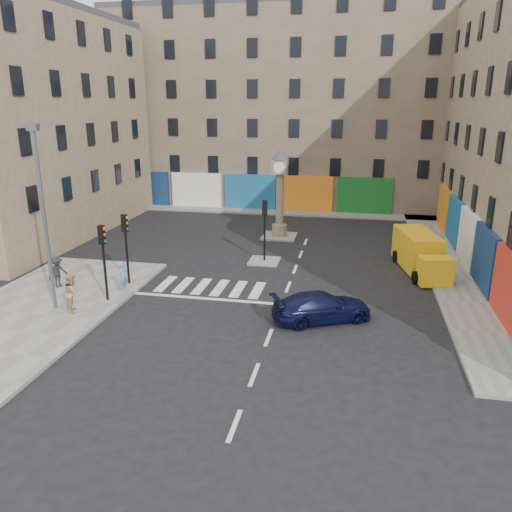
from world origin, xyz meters
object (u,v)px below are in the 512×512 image
(traffic_light_left_near, at_px, (103,251))
(pedestrian_blue, at_px, (123,277))
(yellow_van, at_px, (420,253))
(traffic_light_left_far, at_px, (126,238))
(navy_sedan, at_px, (322,307))
(pedestrian_dark, at_px, (57,272))
(pedestrian_tan, at_px, (73,293))
(traffic_light_island, at_px, (265,220))
(clock_pillar, at_px, (280,188))
(lamp_post, at_px, (43,210))

(traffic_light_left_near, bearing_deg, pedestrian_blue, 75.52)
(pedestrian_blue, bearing_deg, yellow_van, -44.74)
(traffic_light_left_far, relative_size, pedestrian_blue, 2.39)
(traffic_light_left_far, distance_m, navy_sedan, 10.78)
(pedestrian_blue, relative_size, pedestrian_dark, 0.95)
(pedestrian_blue, bearing_deg, pedestrian_tan, 177.89)
(traffic_light_island, relative_size, pedestrian_blue, 2.39)
(traffic_light_island, bearing_deg, pedestrian_tan, -127.39)
(traffic_light_left_near, distance_m, pedestrian_tan, 2.38)
(clock_pillar, relative_size, yellow_van, 1.01)
(traffic_light_island, relative_size, pedestrian_dark, 2.28)
(traffic_light_island, relative_size, lamp_post, 0.45)
(yellow_van, xyz_separation_m, pedestrian_tan, (-16.16, -9.54, -0.02))
(yellow_van, bearing_deg, pedestrian_dark, -171.16)
(yellow_van, xyz_separation_m, pedestrian_blue, (-15.01, -6.82, -0.13))
(lamp_post, xyz_separation_m, pedestrian_dark, (-1.41, 2.55, -3.83))
(pedestrian_blue, bearing_deg, traffic_light_island, -21.29)
(yellow_van, bearing_deg, traffic_light_left_far, -171.27)
(traffic_light_left_far, height_order, yellow_van, traffic_light_left_far)
(traffic_light_left_near, height_order, yellow_van, traffic_light_left_near)
(clock_pillar, height_order, pedestrian_blue, clock_pillar)
(traffic_light_left_near, xyz_separation_m, navy_sedan, (10.31, -0.05, -1.98))
(traffic_light_left_near, relative_size, pedestrian_blue, 2.39)
(traffic_light_left_far, height_order, navy_sedan, traffic_light_left_far)
(navy_sedan, relative_size, yellow_van, 0.73)
(yellow_van, bearing_deg, lamp_post, -162.71)
(traffic_light_left_far, distance_m, yellow_van, 16.37)
(traffic_light_left_far, distance_m, pedestrian_dark, 3.91)
(lamp_post, xyz_separation_m, pedestrian_tan, (1.05, -0.15, -3.76))
(traffic_light_left_far, height_order, lamp_post, lamp_post)
(traffic_light_left_far, relative_size, lamp_post, 0.45)
(clock_pillar, xyz_separation_m, pedestrian_tan, (-7.15, -15.35, -2.52))
(traffic_light_island, xyz_separation_m, lamp_post, (-8.20, -9.20, 2.20))
(traffic_light_island, xyz_separation_m, pedestrian_dark, (-9.61, -6.65, -1.63))
(traffic_light_island, bearing_deg, clock_pillar, 90.00)
(traffic_light_left_near, xyz_separation_m, traffic_light_left_far, (0.00, 2.40, 0.00))
(traffic_light_island, bearing_deg, navy_sedan, -62.92)
(traffic_light_island, height_order, pedestrian_dark, traffic_light_island)
(clock_pillar, xyz_separation_m, yellow_van, (9.01, -5.81, -2.50))
(traffic_light_island, distance_m, navy_sedan, 9.03)
(traffic_light_left_near, height_order, pedestrian_tan, traffic_light_left_near)
(traffic_light_left_near, distance_m, pedestrian_dark, 3.88)
(lamp_post, height_order, yellow_van, lamp_post)
(traffic_light_island, bearing_deg, pedestrian_dark, -145.33)
(navy_sedan, xyz_separation_m, pedestrian_blue, (-10.01, 1.21, 0.28))
(traffic_light_left_far, height_order, pedestrian_blue, traffic_light_left_far)
(yellow_van, bearing_deg, clock_pillar, 135.88)
(clock_pillar, xyz_separation_m, pedestrian_dark, (-9.61, -12.64, -2.59))
(clock_pillar, bearing_deg, pedestrian_dark, -127.24)
(pedestrian_dark, bearing_deg, yellow_van, -43.70)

